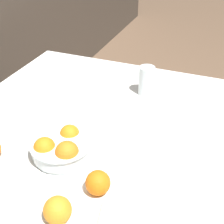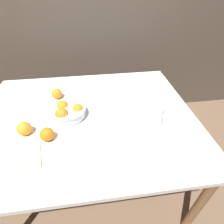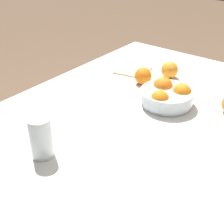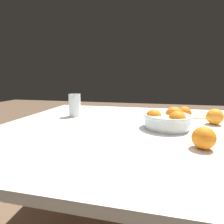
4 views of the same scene
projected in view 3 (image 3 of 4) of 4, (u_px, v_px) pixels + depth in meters
name	position (u px, v px, depth m)	size (l,w,h in m)	color
dining_table	(151.00, 130.00, 1.22)	(1.38, 1.10, 0.75)	white
fruit_bowl	(167.00, 95.00, 1.24)	(0.22, 0.22, 0.10)	silver
juice_glass	(41.00, 140.00, 0.95)	(0.07, 0.07, 0.14)	#F4A314
orange_loose_near_bowl	(170.00, 70.00, 1.46)	(0.08, 0.08, 0.08)	orange
orange_loose_front	(143.00, 76.00, 1.40)	(0.08, 0.08, 0.08)	orange
napkin	(133.00, 70.00, 1.55)	(0.15, 0.15, 0.01)	beige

